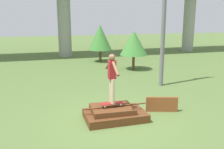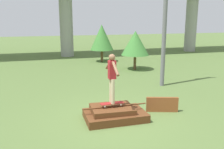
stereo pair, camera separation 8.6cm
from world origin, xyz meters
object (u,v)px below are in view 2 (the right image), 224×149
Objects in this scene: skateboard at (112,103)px; skater at (112,75)px; tree_behind_left at (102,37)px; utility_pole at (165,9)px; tree_behind_right at (135,43)px.

skater is (-0.00, 0.00, 0.94)m from skateboard.
skateboard is at bearing -102.09° from tree_behind_left.
utility_pole reaches higher than skateboard.
tree_behind_right is (0.13, 4.04, -1.95)m from utility_pole.
skater is at bearing -102.09° from tree_behind_left.
skater is at bearing 135.00° from skateboard.
tree_behind_right reaches higher than skater.
tree_behind_left reaches higher than skater.
tree_behind_left is at bearing 111.17° from tree_behind_right.
tree_behind_right is at bearing 63.63° from skater.
tree_behind_left is (-1.20, 7.48, -1.82)m from utility_pole.
skater is 8.22m from tree_behind_right.
skateboard is 5.74m from utility_pole.
tree_behind_left is 3.70m from tree_behind_right.
skateboard is 0.28× the size of tree_behind_left.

